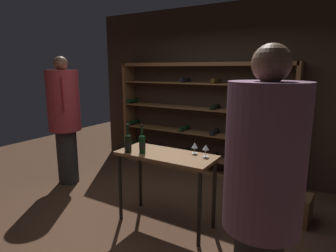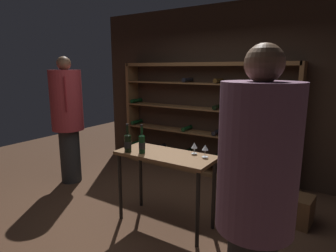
% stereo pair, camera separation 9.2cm
% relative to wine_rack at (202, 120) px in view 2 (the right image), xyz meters
% --- Properties ---
extents(ground_plane, '(10.13, 10.13, 0.00)m').
position_rel_wine_rack_xyz_m(ground_plane, '(0.26, -1.86, -0.96)').
color(ground_plane, '#472D1E').
extents(back_wall, '(5.04, 0.10, 2.92)m').
position_rel_wine_rack_xyz_m(back_wall, '(0.26, 0.21, 0.50)').
color(back_wall, '#332319').
rests_on(back_wall, ground).
extents(wine_rack, '(3.19, 0.32, 1.96)m').
position_rel_wine_rack_xyz_m(wine_rack, '(0.00, 0.00, 0.00)').
color(wine_rack, brown).
rests_on(wine_rack, ground).
extents(tasting_table, '(1.17, 0.51, 0.88)m').
position_rel_wine_rack_xyz_m(tasting_table, '(0.41, -1.82, -0.19)').
color(tasting_table, brown).
rests_on(tasting_table, ground).
extents(person_guest_blue_shirt, '(0.49, 0.49, 2.00)m').
position_rel_wine_rack_xyz_m(person_guest_blue_shirt, '(1.71, -2.78, 0.14)').
color(person_guest_blue_shirt, black).
rests_on(person_guest_blue_shirt, ground).
extents(person_bystander_red_print, '(0.50, 0.50, 2.04)m').
position_rel_wine_rack_xyz_m(person_bystander_red_print, '(-1.65, -1.55, 0.17)').
color(person_bystander_red_print, '#272727').
rests_on(person_bystander_red_print, ground).
extents(wine_crate, '(0.51, 0.39, 0.35)m').
position_rel_wine_rack_xyz_m(wine_crate, '(1.69, -0.95, -0.78)').
color(wine_crate, brown).
rests_on(wine_crate, ground).
extents(wine_bottle_green_slim, '(0.09, 0.09, 0.34)m').
position_rel_wine_rack_xyz_m(wine_bottle_green_slim, '(-0.00, -2.00, 0.04)').
color(wine_bottle_green_slim, black).
rests_on(wine_bottle_green_slim, tasting_table).
extents(wine_bottle_gold_foil, '(0.08, 0.08, 0.34)m').
position_rel_wine_rack_xyz_m(wine_bottle_gold_foil, '(0.17, -1.95, 0.05)').
color(wine_bottle_gold_foil, black).
rests_on(wine_bottle_gold_foil, tasting_table).
extents(wine_glass_stemmed_left, '(0.07, 0.07, 0.14)m').
position_rel_wine_rack_xyz_m(wine_glass_stemmed_left, '(0.86, -1.69, 0.03)').
color(wine_glass_stemmed_left, silver).
rests_on(wine_glass_stemmed_left, tasting_table).
extents(wine_glass_stemmed_center, '(0.07, 0.07, 0.13)m').
position_rel_wine_rack_xyz_m(wine_glass_stemmed_center, '(0.70, -1.64, 0.02)').
color(wine_glass_stemmed_center, silver).
rests_on(wine_glass_stemmed_center, tasting_table).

